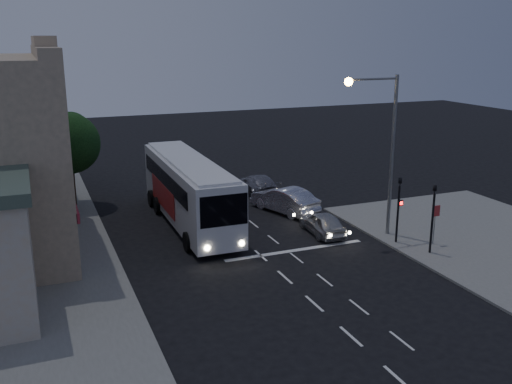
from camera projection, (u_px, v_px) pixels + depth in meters
name	position (u px, v px, depth m)	size (l,w,h in m)	color
ground	(276.00, 270.00, 28.03)	(120.00, 120.00, 0.00)	black
road_markings	(273.00, 244.00, 31.46)	(8.00, 30.55, 0.01)	silver
tour_bus	(189.00, 189.00, 34.45)	(3.12, 13.15, 4.02)	silver
car_suv	(323.00, 223.00, 32.94)	(1.58, 3.92, 1.34)	#B7B7B7
car_sedan_a	(284.00, 200.00, 37.07)	(1.75, 5.01, 1.65)	silver
car_sedan_b	(258.00, 184.00, 41.36)	(2.02, 4.96, 1.44)	gray
traffic_signal_main	(399.00, 202.00, 30.85)	(0.25, 0.35, 4.10)	black
traffic_signal_side	(433.00, 211.00, 29.34)	(0.18, 0.15, 4.10)	black
regulatory_sign	(435.00, 218.00, 30.78)	(0.45, 0.12, 2.20)	slate
streetlight	(383.00, 138.00, 31.16)	(3.32, 0.44, 9.00)	slate
street_tree	(69.00, 141.00, 37.30)	(4.00, 4.00, 6.20)	black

